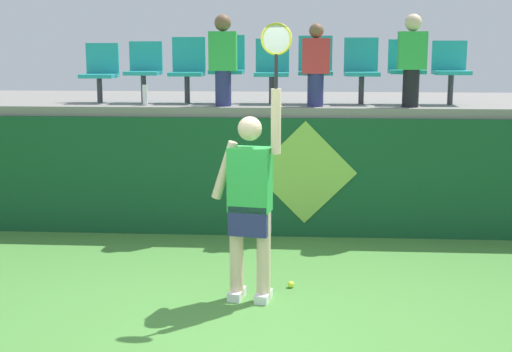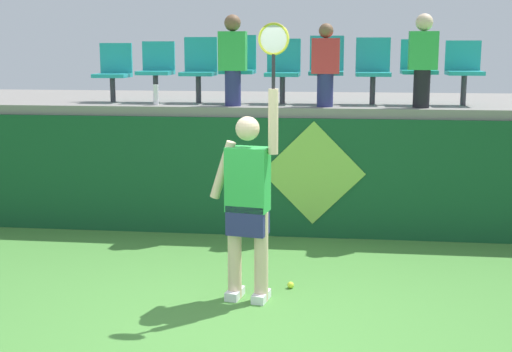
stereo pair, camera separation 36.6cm
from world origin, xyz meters
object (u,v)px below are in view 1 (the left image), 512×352
stadium_chair_5 (315,66)px  stadium_chair_8 (450,68)px  water_bottle (145,95)px  stadium_chair_7 (406,67)px  tennis_ball (291,284)px  spectator_2 (223,58)px  stadium_chair_1 (144,68)px  stadium_chair_2 (188,67)px  stadium_chair_6 (361,67)px  stadium_chair_4 (272,68)px  spectator_1 (316,64)px  spectator_0 (412,58)px  stadium_chair_0 (101,70)px  stadium_chair_3 (227,65)px  tennis_player (251,199)px

stadium_chair_5 → stadium_chair_8: 1.73m
water_bottle → stadium_chair_7: 3.36m
tennis_ball → stadium_chair_5: stadium_chair_5 is taller
tennis_ball → spectator_2: size_ratio=0.06×
stadium_chair_1 → stadium_chair_7: (3.41, -0.00, 0.02)m
tennis_ball → stadium_chair_1: (-2.00, 2.64, 2.02)m
stadium_chair_2 → stadium_chair_5: stadium_chair_5 is taller
stadium_chair_6 → stadium_chair_8: size_ratio=1.05×
stadium_chair_4 → spectator_1: (0.56, -0.46, 0.06)m
stadium_chair_7 → spectator_0: bearing=-90.0°
stadium_chair_0 → stadium_chair_4: (2.28, 0.00, 0.03)m
stadium_chair_4 → stadium_chair_6: stadium_chair_6 is taller
stadium_chair_5 → spectator_1: size_ratio=0.86×
stadium_chair_5 → stadium_chair_6: stadium_chair_5 is taller
stadium_chair_6 → stadium_chair_8: stadium_chair_6 is taller
stadium_chair_0 → stadium_chair_2: size_ratio=0.91×
water_bottle → stadium_chair_4: bearing=16.4°
stadium_chair_7 → stadium_chair_8: (0.56, -0.00, -0.01)m
stadium_chair_4 → spectator_2: (-0.59, -0.48, 0.13)m
stadium_chair_0 → stadium_chair_3: size_ratio=0.88×
stadium_chair_5 → stadium_chair_6: 0.59m
stadium_chair_0 → stadium_chair_5: (2.84, 0.00, 0.06)m
stadium_chair_8 → spectator_1: (-1.73, -0.45, 0.06)m
stadium_chair_2 → tennis_player: bearing=-70.6°
water_bottle → stadium_chair_8: (3.87, 0.46, 0.33)m
water_bottle → stadium_chair_4: (1.58, 0.46, 0.33)m
stadium_chair_7 → stadium_chair_1: bearing=180.0°
stadium_chair_0 → tennis_ball: bearing=-45.6°
stadium_chair_6 → spectator_0: bearing=-39.8°
stadium_chair_1 → stadium_chair_5: bearing=0.2°
stadium_chair_1 → stadium_chair_2: bearing=0.7°
stadium_chair_4 → stadium_chair_7: (1.73, -0.01, 0.02)m
stadium_chair_2 → stadium_chair_7: size_ratio=1.04×
tennis_player → stadium_chair_7: bearing=59.2°
stadium_chair_0 → stadium_chair_8: size_ratio=0.96×
stadium_chair_4 → stadium_chair_3: bearing=179.9°
stadium_chair_8 → stadium_chair_5: bearing=179.7°
stadium_chair_5 → stadium_chair_8: (1.73, -0.01, -0.02)m
stadium_chair_3 → stadium_chair_6: (1.74, -0.00, -0.02)m
stadium_chair_2 → stadium_chair_4: bearing=-0.1°
tennis_player → spectator_2: bearing=101.9°
stadium_chair_6 → water_bottle: bearing=-170.4°
spectator_0 → spectator_1: (-1.16, 0.02, -0.07)m
spectator_0 → spectator_1: size_ratio=1.11×
stadium_chair_8 → tennis_player: bearing=-128.1°
tennis_player → spectator_2: spectator_2 is taller
spectator_1 → stadium_chair_3: bearing=158.2°
stadium_chair_7 → spectator_0: 0.48m
stadium_chair_4 → stadium_chair_2: bearing=179.9°
stadium_chair_4 → spectator_1: size_ratio=0.82×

